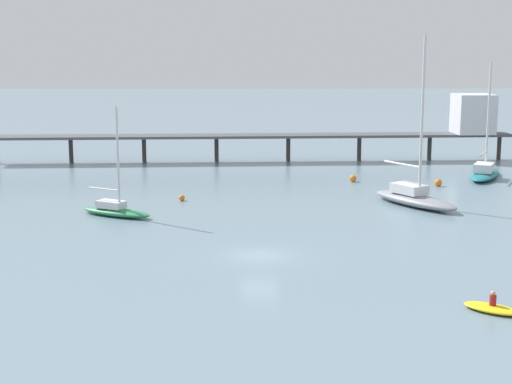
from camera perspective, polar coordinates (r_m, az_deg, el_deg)
The scene contains 9 objects.
ground_plane at distance 52.22m, azimuth 0.25°, elevation -4.66°, with size 400.00×400.00×0.00m, color slate.
pier at distance 95.30m, azimuth 8.92°, elevation 4.93°, with size 62.24×6.33×7.95m.
sailboat_gray at distance 69.45m, azimuth 11.45°, elevation -0.30°, with size 7.29×9.38×14.62m.
sailboat_green at distance 65.05m, azimuth -10.21°, elevation -1.21°, with size 6.63×4.72×8.98m.
sailboat_teal at distance 85.55m, azimuth 16.30°, elevation 1.45°, with size 6.17×9.28×12.08m.
dinghy_yellow at distance 43.38m, azimuth 16.84°, elevation -8.08°, with size 3.31×3.00×1.14m.
mooring_buoy_near at distance 79.48m, azimuth 13.13°, elevation 0.67°, with size 0.73×0.73×0.73m, color orange.
mooring_buoy_inner at distance 70.56m, azimuth -5.43°, elevation -0.42°, with size 0.54×0.54×0.54m, color orange.
mooring_buoy_far at distance 80.61m, azimuth 7.08°, elevation 1.00°, with size 0.70×0.70×0.70m, color orange.
Camera 1 is at (-1.00, -50.34, 13.83)m, focal length 54.92 mm.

